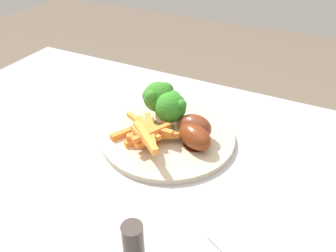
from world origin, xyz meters
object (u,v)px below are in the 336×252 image
at_px(broccoli_floret_front, 171,106).
at_px(chicken_drumstick_far, 193,127).
at_px(dining_table, 159,201).
at_px(broccoli_floret_back, 169,106).
at_px(dinner_plate, 168,137).
at_px(carrot_fries_pile, 147,133).
at_px(chicken_drumstick_near, 193,135).
at_px(broccoli_floret_middle, 158,96).
at_px(pepper_shaker, 133,242).

xyz_separation_m(broccoli_floret_front, chicken_drumstick_far, (0.05, -0.02, -0.02)).
xyz_separation_m(dining_table, broccoli_floret_back, (-0.03, 0.10, 0.17)).
bearing_deg(dining_table, dinner_plate, 97.90).
bearing_deg(carrot_fries_pile, broccoli_floret_back, 85.21).
height_order(carrot_fries_pile, chicken_drumstick_near, same).
bearing_deg(dinner_plate, carrot_fries_pile, -121.21).
bearing_deg(carrot_fries_pile, chicken_drumstick_far, 36.08).
xyz_separation_m(broccoli_floret_front, carrot_fries_pile, (-0.02, -0.07, -0.03)).
relative_size(broccoli_floret_front, broccoli_floret_middle, 0.95).
distance_m(dining_table, dinner_plate, 0.14).
height_order(dining_table, chicken_drumstick_near, chicken_drumstick_near).
bearing_deg(carrot_fries_pile, chicken_drumstick_near, 22.01).
xyz_separation_m(broccoli_floret_back, carrot_fries_pile, (-0.01, -0.08, -0.02)).
bearing_deg(carrot_fries_pile, broccoli_floret_middle, 103.55).
bearing_deg(broccoli_floret_back, dining_table, -75.21).
relative_size(broccoli_floret_back, carrot_fries_pile, 0.45).
bearing_deg(chicken_drumstick_near, broccoli_floret_front, 150.33).
relative_size(chicken_drumstick_near, pepper_shaker, 2.10).
bearing_deg(dining_table, broccoli_floret_back, 104.79).
relative_size(chicken_drumstick_near, chicken_drumstick_far, 1.11).
distance_m(broccoli_floret_front, chicken_drumstick_near, 0.08).
relative_size(broccoli_floret_front, chicken_drumstick_near, 0.60).
height_order(broccoli_floret_middle, broccoli_floret_back, broccoli_floret_middle).
bearing_deg(broccoli_floret_back, dinner_plate, -65.76).
bearing_deg(dining_table, broccoli_floret_front, 99.64).
bearing_deg(chicken_drumstick_far, dinner_plate, -166.24).
bearing_deg(broccoli_floret_back, carrot_fries_pile, -94.79).
xyz_separation_m(broccoli_floret_middle, pepper_shaker, (0.13, -0.31, -0.03)).
bearing_deg(pepper_shaker, dinner_plate, 106.81).
distance_m(broccoli_floret_middle, pepper_shaker, 0.34).
bearing_deg(chicken_drumstick_far, broccoli_floret_middle, 160.21).
xyz_separation_m(broccoli_floret_front, chicken_drumstick_near, (0.06, -0.04, -0.03)).
bearing_deg(broccoli_floret_front, broccoli_floret_middle, 156.42).
xyz_separation_m(dinner_plate, broccoli_floret_back, (-0.02, 0.04, 0.05)).
height_order(dining_table, pepper_shaker, pepper_shaker).
xyz_separation_m(dining_table, chicken_drumstick_far, (0.04, 0.07, 0.16)).
height_order(broccoli_floret_front, pepper_shaker, broccoli_floret_front).
distance_m(broccoli_floret_back, chicken_drumstick_near, 0.09).
relative_size(dining_table, pepper_shaker, 18.40).
distance_m(dinner_plate, chicken_drumstick_far, 0.06).
xyz_separation_m(dinner_plate, broccoli_floret_middle, (-0.05, 0.05, 0.06)).
relative_size(broccoli_floret_middle, carrot_fries_pile, 0.59).
height_order(dinner_plate, carrot_fries_pile, carrot_fries_pile).
relative_size(dinner_plate, broccoli_floret_back, 4.25).
relative_size(broccoli_floret_front, chicken_drumstick_far, 0.67).
distance_m(dinner_plate, carrot_fries_pile, 0.06).
bearing_deg(pepper_shaker, chicken_drumstick_far, 96.67).
distance_m(chicken_drumstick_near, pepper_shaker, 0.26).
relative_size(dinner_plate, broccoli_floret_middle, 3.22).
xyz_separation_m(chicken_drumstick_near, pepper_shaker, (0.02, -0.26, -0.00)).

